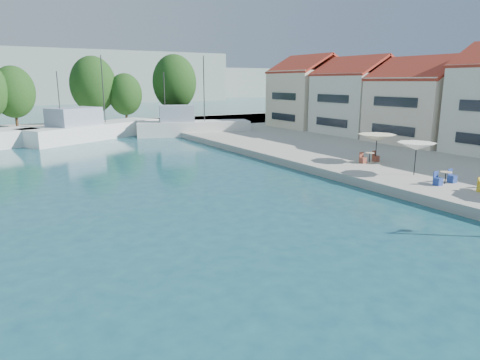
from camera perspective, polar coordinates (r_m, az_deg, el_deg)
quay_right at (r=44.86m, az=24.33°, el=3.63°), size 32.00×92.00×0.60m
quay_far at (r=63.00m, az=-24.74°, el=5.99°), size 90.00×16.00×0.60m
hill_east at (r=183.60m, az=-13.72°, el=12.47°), size 140.00×40.00×12.00m
building_04 at (r=47.79m, az=23.32°, el=9.93°), size 9.00×8.80×9.20m
building_05 at (r=53.61m, az=15.48°, el=11.00°), size 8.40×8.80×9.70m
building_06 at (r=60.22m, az=9.23°, el=11.70°), size 9.00×8.80×10.20m
trawler_03 at (r=54.40m, az=-19.24°, el=6.34°), size 17.90×12.43×10.20m
trawler_04 at (r=54.95m, az=-6.58°, el=7.04°), size 14.45×7.93×10.20m
tree_05 at (r=65.66m, az=-27.98°, el=10.32°), size 5.53×5.53×8.18m
tree_06 at (r=67.72m, az=-19.01°, el=11.93°), size 6.59×6.59×9.76m
tree_07 at (r=67.23m, az=-15.06°, el=10.97°), size 4.94×4.94×7.31m
tree_08 at (r=70.88m, az=-8.73°, el=12.76°), size 6.97×6.97×10.32m
umbrella_white at (r=30.71m, az=22.47°, el=4.17°), size 2.52×2.52×2.19m
umbrella_cream at (r=34.69m, az=17.79°, el=5.42°), size 2.90×2.90×2.17m
cafe_table_02 at (r=29.02m, az=25.69°, el=0.08°), size 1.82×0.70×0.76m
cafe_table_03 at (r=34.62m, az=16.88°, el=2.73°), size 1.82×0.70×0.76m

